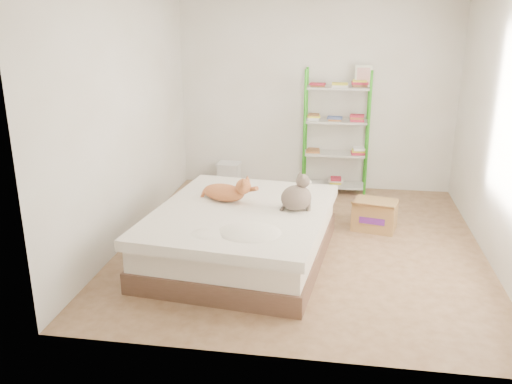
% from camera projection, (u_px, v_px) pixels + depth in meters
% --- Properties ---
extents(room, '(3.81, 4.21, 2.61)m').
position_uv_depth(room, '(305.00, 126.00, 5.51)').
color(room, tan).
rests_on(room, ground).
extents(bed, '(1.88, 2.25, 0.53)m').
position_uv_depth(bed, '(242.00, 234.00, 5.47)').
color(bed, brown).
rests_on(bed, ground).
extents(orange_cat, '(0.61, 0.44, 0.22)m').
position_uv_depth(orange_cat, '(224.00, 190.00, 5.62)').
color(orange_cat, '#D08347').
rests_on(orange_cat, bed).
extents(grey_cat, '(0.40, 0.37, 0.37)m').
position_uv_depth(grey_cat, '(296.00, 192.00, 5.31)').
color(grey_cat, gray).
rests_on(grey_cat, bed).
extents(shelf_unit, '(0.88, 0.36, 1.74)m').
position_uv_depth(shelf_unit, '(337.00, 129.00, 7.36)').
color(shelf_unit, green).
rests_on(shelf_unit, ground).
extents(cardboard_box, '(0.55, 0.55, 0.39)m').
position_uv_depth(cardboard_box, '(375.00, 215.00, 6.27)').
color(cardboard_box, olive).
rests_on(cardboard_box, ground).
extents(white_bin, '(0.33, 0.29, 0.36)m').
position_uv_depth(white_bin, '(229.00, 175.00, 7.77)').
color(white_bin, silver).
rests_on(white_bin, ground).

